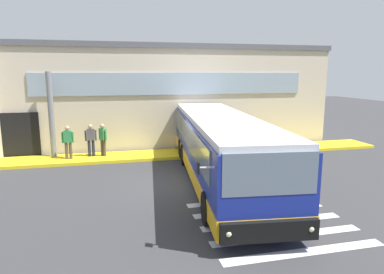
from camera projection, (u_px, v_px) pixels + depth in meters
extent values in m
cube|color=#353538|center=(179.00, 184.00, 13.75)|extent=(80.00, 90.00, 0.02)
cube|color=silver|center=(305.00, 252.00, 8.48)|extent=(4.40, 0.36, 0.01)
cube|color=silver|center=(287.00, 235.00, 9.34)|extent=(4.40, 0.36, 0.01)
cube|color=silver|center=(272.00, 222.00, 10.20)|extent=(4.40, 0.36, 0.01)
cube|color=silver|center=(259.00, 210.00, 11.06)|extent=(4.40, 0.36, 0.01)
cube|color=silver|center=(249.00, 200.00, 11.92)|extent=(4.40, 0.36, 0.01)
cube|color=beige|center=(146.00, 94.00, 24.69)|extent=(21.20, 12.00, 5.72)
cube|color=#56565B|center=(145.00, 52.00, 24.14)|extent=(21.40, 12.20, 0.30)
cube|color=black|center=(21.00, 136.00, 17.59)|extent=(1.80, 0.16, 2.40)
cube|color=#8C9EAD|center=(175.00, 84.00, 18.98)|extent=(15.20, 0.10, 1.20)
cube|color=yellow|center=(161.00, 155.00, 18.33)|extent=(25.20, 2.00, 0.15)
cylinder|color=slate|center=(51.00, 115.00, 17.23)|extent=(0.28, 0.28, 4.31)
cube|color=navy|center=(220.00, 147.00, 13.88)|extent=(3.83, 11.94, 2.15)
cube|color=#F2AD19|center=(219.00, 166.00, 14.03)|extent=(3.88, 11.99, 0.55)
cube|color=silver|center=(220.00, 118.00, 13.66)|extent=(3.71, 11.73, 0.20)
cube|color=slate|center=(270.00, 174.00, 8.10)|extent=(2.35, 0.38, 1.05)
cube|color=slate|center=(249.00, 133.00, 14.24)|extent=(1.20, 10.47, 0.95)
cube|color=slate|center=(187.00, 134.00, 13.92)|extent=(1.20, 10.47, 0.95)
cube|color=black|center=(271.00, 159.00, 8.03)|extent=(2.15, 0.34, 0.28)
cube|color=black|center=(269.00, 231.00, 8.23)|extent=(2.46, 0.47, 0.52)
sphere|color=beige|center=(311.00, 229.00, 8.31)|extent=(0.18, 0.18, 0.18)
sphere|color=beige|center=(228.00, 233.00, 8.06)|extent=(0.18, 0.18, 0.18)
cylinder|color=#B7B7BF|center=(207.00, 168.00, 8.08)|extent=(0.40, 0.09, 0.05)
cube|color=black|center=(198.00, 168.00, 8.06)|extent=(0.06, 0.20, 0.28)
cylinder|color=black|center=(285.00, 205.00, 10.23)|extent=(0.41, 1.03, 1.00)
cylinder|color=black|center=(208.00, 208.00, 9.94)|extent=(0.41, 1.03, 1.00)
cylinder|color=black|center=(232.00, 153.00, 16.79)|extent=(0.41, 1.03, 1.00)
cylinder|color=black|center=(184.00, 155.00, 16.51)|extent=(0.41, 1.03, 1.00)
cylinder|color=black|center=(226.00, 148.00, 18.06)|extent=(0.41, 1.03, 1.00)
cylinder|color=black|center=(182.00, 149.00, 17.77)|extent=(0.41, 1.03, 1.00)
cylinder|color=#4C4233|center=(71.00, 150.00, 17.07)|extent=(0.15, 0.15, 0.85)
cylinder|color=#4C4233|center=(67.00, 151.00, 17.03)|extent=(0.15, 0.15, 0.85)
cube|color=#338C4C|center=(68.00, 136.00, 16.92)|extent=(0.39, 0.25, 0.58)
sphere|color=tan|center=(67.00, 128.00, 16.84)|extent=(0.23, 0.23, 0.23)
cylinder|color=#338C4C|center=(73.00, 137.00, 16.97)|extent=(0.09, 0.09, 0.55)
cylinder|color=#338C4C|center=(62.00, 138.00, 16.89)|extent=(0.09, 0.09, 0.55)
cube|color=maroon|center=(68.00, 136.00, 17.09)|extent=(0.31, 0.20, 0.44)
cylinder|color=#1E2338|center=(93.00, 148.00, 17.61)|extent=(0.15, 0.15, 0.85)
cylinder|color=#1E2338|center=(89.00, 148.00, 17.55)|extent=(0.15, 0.15, 0.85)
cube|color=#4C4751|center=(91.00, 134.00, 17.45)|extent=(0.39, 0.24, 0.58)
sphere|color=tan|center=(90.00, 126.00, 17.37)|extent=(0.23, 0.23, 0.23)
cylinder|color=#4C4751|center=(96.00, 135.00, 17.53)|extent=(0.09, 0.09, 0.55)
cylinder|color=#4C4751|center=(86.00, 136.00, 17.38)|extent=(0.09, 0.09, 0.55)
cylinder|color=#4C4233|center=(105.00, 148.00, 17.63)|extent=(0.15, 0.15, 0.85)
cylinder|color=#4C4233|center=(102.00, 147.00, 17.76)|extent=(0.15, 0.15, 0.85)
cube|color=#338C4C|center=(103.00, 134.00, 17.56)|extent=(0.40, 0.44, 0.58)
sphere|color=tan|center=(102.00, 126.00, 17.49)|extent=(0.23, 0.23, 0.23)
cylinder|color=#338C4C|center=(106.00, 136.00, 17.41)|extent=(0.09, 0.09, 0.55)
cylinder|color=#338C4C|center=(100.00, 134.00, 17.73)|extent=(0.09, 0.09, 0.55)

